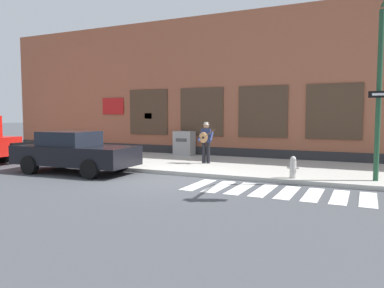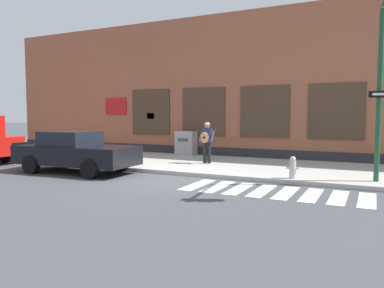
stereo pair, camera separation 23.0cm
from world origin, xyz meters
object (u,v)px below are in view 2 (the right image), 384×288
(red_car, at_px, (75,152))
(fire_hydrant, at_px, (293,168))
(busker, at_px, (207,140))
(utility_box, at_px, (186,143))

(red_car, relative_size, fire_hydrant, 6.66)
(red_car, distance_m, busker, 5.17)
(utility_box, bearing_deg, fire_hydrant, -37.17)
(red_car, height_order, fire_hydrant, red_car)
(busker, distance_m, utility_box, 3.37)
(fire_hydrant, bearing_deg, red_car, -169.58)
(red_car, bearing_deg, utility_box, 75.94)
(red_car, xyz_separation_m, utility_box, (1.52, 6.06, -0.04))
(busker, xyz_separation_m, fire_hydrant, (3.91, -2.14, -0.62))
(utility_box, height_order, fire_hydrant, utility_box)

